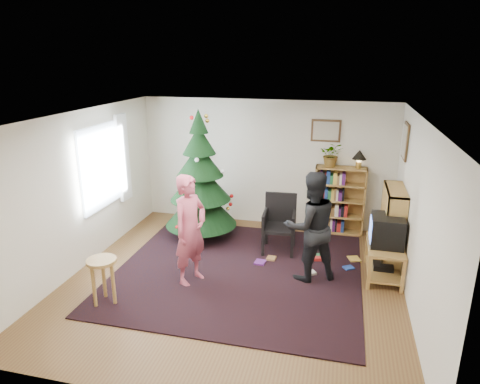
% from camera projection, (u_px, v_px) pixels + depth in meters
% --- Properties ---
extents(floor, '(5.00, 5.00, 0.00)m').
position_uv_depth(floor, '(234.00, 280.00, 6.56)').
color(floor, brown).
rests_on(floor, ground).
extents(ceiling, '(5.00, 5.00, 0.00)m').
position_uv_depth(ceiling, '(233.00, 117.00, 5.80)').
color(ceiling, white).
rests_on(ceiling, wall_back).
extents(wall_back, '(5.00, 0.02, 2.50)m').
position_uv_depth(wall_back, '(265.00, 163.00, 8.49)').
color(wall_back, silver).
rests_on(wall_back, floor).
extents(wall_front, '(5.00, 0.02, 2.50)m').
position_uv_depth(wall_front, '(164.00, 293.00, 3.86)').
color(wall_front, silver).
rests_on(wall_front, floor).
extents(wall_left, '(0.02, 5.00, 2.50)m').
position_uv_depth(wall_left, '(80.00, 191.00, 6.74)').
color(wall_left, silver).
rests_on(wall_left, floor).
extents(wall_right, '(0.02, 5.00, 2.50)m').
position_uv_depth(wall_right, '(417.00, 219.00, 5.61)').
color(wall_right, silver).
rests_on(wall_right, floor).
extents(rug, '(3.80, 3.60, 0.02)m').
position_uv_depth(rug, '(239.00, 271.00, 6.83)').
color(rug, black).
rests_on(rug, floor).
extents(window_pane, '(0.04, 1.20, 1.40)m').
position_uv_depth(window_pane, '(101.00, 167.00, 7.21)').
color(window_pane, silver).
rests_on(window_pane, wall_left).
extents(curtain, '(0.06, 0.35, 1.60)m').
position_uv_depth(curtain, '(123.00, 158.00, 7.85)').
color(curtain, white).
rests_on(curtain, wall_left).
extents(picture_back, '(0.55, 0.03, 0.42)m').
position_uv_depth(picture_back, '(326.00, 131.00, 7.99)').
color(picture_back, '#4C3319').
rests_on(picture_back, wall_back).
extents(picture_right, '(0.03, 0.50, 0.60)m').
position_uv_depth(picture_right, '(406.00, 141.00, 7.02)').
color(picture_right, '#4C3319').
rests_on(picture_right, wall_right).
extents(christmas_tree, '(1.33, 1.33, 2.41)m').
position_uv_depth(christmas_tree, '(200.00, 186.00, 7.85)').
color(christmas_tree, '#3F2816').
rests_on(christmas_tree, rug).
extents(bookshelf_back, '(0.95, 0.30, 1.30)m').
position_uv_depth(bookshelf_back, '(339.00, 199.00, 8.19)').
color(bookshelf_back, '#A77D3B').
rests_on(bookshelf_back, floor).
extents(bookshelf_right, '(0.30, 0.95, 1.30)m').
position_uv_depth(bookshelf_right, '(392.00, 226.00, 6.91)').
color(bookshelf_right, '#A77D3B').
rests_on(bookshelf_right, floor).
extents(tv_stand, '(0.53, 0.95, 0.55)m').
position_uv_depth(tv_stand, '(384.00, 257.00, 6.58)').
color(tv_stand, '#A77D3B').
rests_on(tv_stand, floor).
extents(crt_tv, '(0.48, 0.52, 0.45)m').
position_uv_depth(crt_tv, '(387.00, 230.00, 6.44)').
color(crt_tv, black).
rests_on(crt_tv, tv_stand).
extents(armchair, '(0.58, 0.58, 1.01)m').
position_uv_depth(armchair, '(280.00, 220.00, 7.47)').
color(armchair, black).
rests_on(armchair, rug).
extents(stool, '(0.40, 0.40, 0.67)m').
position_uv_depth(stool, '(102.00, 269.00, 5.81)').
color(stool, '#A77D3B').
rests_on(stool, floor).
extents(person_standing, '(0.61, 0.72, 1.68)m').
position_uv_depth(person_standing, '(190.00, 230.00, 6.29)').
color(person_standing, '#B5485C').
rests_on(person_standing, rug).
extents(person_by_chair, '(1.03, 0.95, 1.71)m').
position_uv_depth(person_by_chair, '(311.00, 227.00, 6.39)').
color(person_by_chair, black).
rests_on(person_by_chair, rug).
extents(potted_plant, '(0.42, 0.36, 0.46)m').
position_uv_depth(potted_plant, '(332.00, 155.00, 7.97)').
color(potted_plant, gray).
rests_on(potted_plant, bookshelf_back).
extents(table_lamp, '(0.26, 0.26, 0.35)m').
position_uv_depth(table_lamp, '(359.00, 156.00, 7.85)').
color(table_lamp, '#A57F33').
rests_on(table_lamp, bookshelf_back).
extents(floor_clutter, '(1.71, 0.88, 0.08)m').
position_uv_depth(floor_clutter, '(311.00, 262.00, 7.07)').
color(floor_clutter, '#A51E19').
rests_on(floor_clutter, rug).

